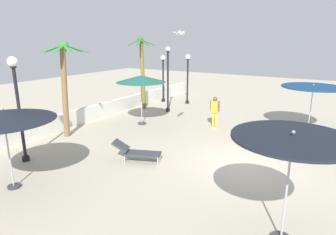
{
  "coord_description": "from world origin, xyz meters",
  "views": [
    {
      "loc": [
        -10.24,
        -2.94,
        4.65
      ],
      "look_at": [
        0.0,
        3.3,
        1.4
      ],
      "focal_mm": 31.0,
      "sensor_mm": 36.0,
      "label": 1
    }
  ],
  "objects_px": {
    "patio_umbrella_0": "(313,88)",
    "patio_umbrella_2": "(141,79)",
    "lamp_post_0": "(168,77)",
    "lamp_post_3": "(163,73)",
    "guest_0": "(215,109)",
    "patio_umbrella_3": "(3,115)",
    "lamp_post_2": "(188,74)",
    "palm_tree_0": "(142,64)",
    "patio_umbrella_1": "(292,143)",
    "lamp_post_1": "(17,97)",
    "palm_tree_2": "(64,76)",
    "seagull_0": "(180,33)",
    "lounge_chair_0": "(137,152)"
  },
  "relations": [
    {
      "from": "patio_umbrella_1",
      "to": "lamp_post_0",
      "type": "bearing_deg",
      "value": 43.32
    },
    {
      "from": "patio_umbrella_1",
      "to": "palm_tree_2",
      "type": "relative_size",
      "value": 0.6
    },
    {
      "from": "lamp_post_3",
      "to": "seagull_0",
      "type": "xyz_separation_m",
      "value": [
        -7.86,
        -5.78,
        2.71
      ]
    },
    {
      "from": "patio_umbrella_2",
      "to": "patio_umbrella_3",
      "type": "xyz_separation_m",
      "value": [
        -8.05,
        -0.78,
        -0.12
      ]
    },
    {
      "from": "patio_umbrella_1",
      "to": "patio_umbrella_3",
      "type": "relative_size",
      "value": 0.9
    },
    {
      "from": "palm_tree_2",
      "to": "patio_umbrella_0",
      "type": "bearing_deg",
      "value": -55.37
    },
    {
      "from": "patio_umbrella_1",
      "to": "guest_0",
      "type": "relative_size",
      "value": 1.62
    },
    {
      "from": "patio_umbrella_0",
      "to": "lamp_post_2",
      "type": "distance_m",
      "value": 8.93
    },
    {
      "from": "lamp_post_0",
      "to": "lamp_post_1",
      "type": "relative_size",
      "value": 1.04
    },
    {
      "from": "patio_umbrella_2",
      "to": "seagull_0",
      "type": "height_order",
      "value": "seagull_0"
    },
    {
      "from": "guest_0",
      "to": "lamp_post_2",
      "type": "bearing_deg",
      "value": 41.41
    },
    {
      "from": "palm_tree_0",
      "to": "lamp_post_3",
      "type": "height_order",
      "value": "palm_tree_0"
    },
    {
      "from": "patio_umbrella_3",
      "to": "palm_tree_2",
      "type": "distance_m",
      "value": 5.33
    },
    {
      "from": "patio_umbrella_3",
      "to": "guest_0",
      "type": "height_order",
      "value": "patio_umbrella_3"
    },
    {
      "from": "patio_umbrella_2",
      "to": "guest_0",
      "type": "xyz_separation_m",
      "value": [
        1.51,
        -3.75,
        -1.51
      ]
    },
    {
      "from": "palm_tree_2",
      "to": "lamp_post_2",
      "type": "bearing_deg",
      "value": -9.25
    },
    {
      "from": "patio_umbrella_0",
      "to": "patio_umbrella_2",
      "type": "height_order",
      "value": "patio_umbrella_2"
    },
    {
      "from": "patio_umbrella_3",
      "to": "lamp_post_3",
      "type": "distance_m",
      "value": 14.19
    },
    {
      "from": "guest_0",
      "to": "patio_umbrella_2",
      "type": "bearing_deg",
      "value": 111.99
    },
    {
      "from": "patio_umbrella_2",
      "to": "palm_tree_0",
      "type": "bearing_deg",
      "value": 35.36
    },
    {
      "from": "patio_umbrella_1",
      "to": "palm_tree_0",
      "type": "distance_m",
      "value": 14.22
    },
    {
      "from": "patio_umbrella_1",
      "to": "lamp_post_1",
      "type": "relative_size",
      "value": 0.68
    },
    {
      "from": "lounge_chair_0",
      "to": "palm_tree_2",
      "type": "bearing_deg",
      "value": 80.15
    },
    {
      "from": "patio_umbrella_1",
      "to": "palm_tree_2",
      "type": "height_order",
      "value": "palm_tree_2"
    },
    {
      "from": "patio_umbrella_3",
      "to": "lamp_post_1",
      "type": "distance_m",
      "value": 2.25
    },
    {
      "from": "lamp_post_0",
      "to": "guest_0",
      "type": "xyz_separation_m",
      "value": [
        -1.81,
        -4.05,
        -1.27
      ]
    },
    {
      "from": "lamp_post_3",
      "to": "guest_0",
      "type": "bearing_deg",
      "value": -125.63
    },
    {
      "from": "palm_tree_2",
      "to": "lamp_post_0",
      "type": "bearing_deg",
      "value": -13.28
    },
    {
      "from": "lamp_post_0",
      "to": "lamp_post_3",
      "type": "xyz_separation_m",
      "value": [
        2.49,
        1.94,
        -0.13
      ]
    },
    {
      "from": "lamp_post_0",
      "to": "guest_0",
      "type": "distance_m",
      "value": 4.62
    },
    {
      "from": "patio_umbrella_1",
      "to": "lamp_post_3",
      "type": "relative_size",
      "value": 0.79
    },
    {
      "from": "patio_umbrella_2",
      "to": "lamp_post_0",
      "type": "bearing_deg",
      "value": 5.29
    },
    {
      "from": "lamp_post_1",
      "to": "lounge_chair_0",
      "type": "height_order",
      "value": "lamp_post_1"
    },
    {
      "from": "lamp_post_3",
      "to": "seagull_0",
      "type": "height_order",
      "value": "seagull_0"
    },
    {
      "from": "palm_tree_0",
      "to": "palm_tree_2",
      "type": "bearing_deg",
      "value": -178.08
    },
    {
      "from": "patio_umbrella_1",
      "to": "seagull_0",
      "type": "xyz_separation_m",
      "value": [
        4.16,
        5.15,
        2.42
      ]
    },
    {
      "from": "patio_umbrella_0",
      "to": "lamp_post_0",
      "type": "distance_m",
      "value": 8.49
    },
    {
      "from": "palm_tree_0",
      "to": "lamp_post_2",
      "type": "bearing_deg",
      "value": -29.58
    },
    {
      "from": "patio_umbrella_3",
      "to": "guest_0",
      "type": "xyz_separation_m",
      "value": [
        9.57,
        -2.96,
        -1.38
      ]
    },
    {
      "from": "lamp_post_2",
      "to": "seagull_0",
      "type": "xyz_separation_m",
      "value": [
        -8.2,
        -3.88,
        2.66
      ]
    },
    {
      "from": "palm_tree_2",
      "to": "patio_umbrella_2",
      "type": "bearing_deg",
      "value": -28.78
    },
    {
      "from": "patio_umbrella_2",
      "to": "lamp_post_2",
      "type": "relative_size",
      "value": 0.78
    },
    {
      "from": "guest_0",
      "to": "patio_umbrella_3",
      "type": "bearing_deg",
      "value": 162.8
    },
    {
      "from": "guest_0",
      "to": "seagull_0",
      "type": "bearing_deg",
      "value": 176.58
    },
    {
      "from": "patio_umbrella_1",
      "to": "patio_umbrella_2",
      "type": "distance_m",
      "value": 10.67
    },
    {
      "from": "patio_umbrella_0",
      "to": "lamp_post_1",
      "type": "height_order",
      "value": "lamp_post_1"
    },
    {
      "from": "patio_umbrella_1",
      "to": "lamp_post_2",
      "type": "xyz_separation_m",
      "value": [
        12.36,
        9.02,
        -0.24
      ]
    },
    {
      "from": "lamp_post_0",
      "to": "lounge_chair_0",
      "type": "xyz_separation_m",
      "value": [
        -7.65,
        -3.24,
        -1.91
      ]
    },
    {
      "from": "patio_umbrella_2",
      "to": "lamp_post_1",
      "type": "bearing_deg",
      "value": 172.42
    },
    {
      "from": "lounge_chair_0",
      "to": "seagull_0",
      "type": "relative_size",
      "value": 1.57
    }
  ]
}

